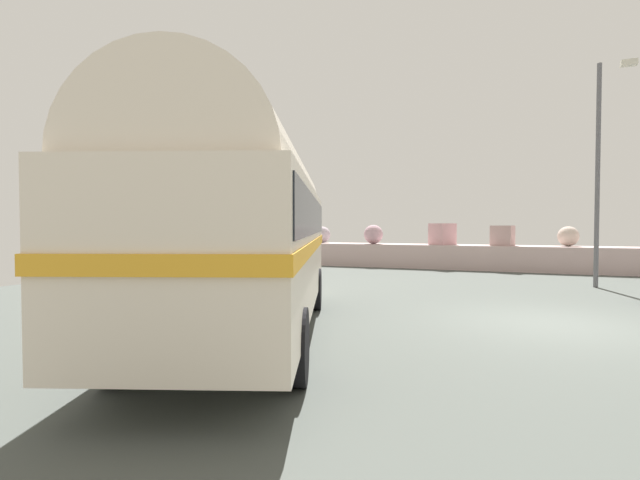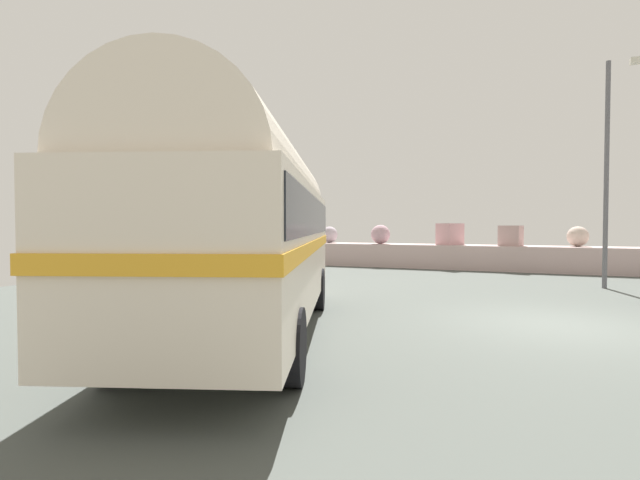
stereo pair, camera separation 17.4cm
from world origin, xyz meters
name	(u,v)px [view 1 (the left image)]	position (x,y,z in m)	size (l,w,h in m)	color
ground	(555,325)	(0.00, 0.00, 0.01)	(32.00, 26.00, 0.02)	#484D48
breakwater	(529,256)	(-0.06, 11.80, 0.68)	(31.36, 1.99, 2.32)	#BDA39F
vintage_coach	(246,221)	(-5.19, -3.13, 2.05)	(5.21, 8.88, 3.70)	black
lamp_post	(601,163)	(1.78, 6.67, 3.94)	(1.07, 0.24, 7.05)	#5B5B60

